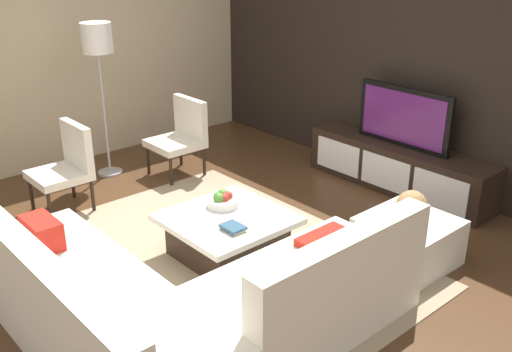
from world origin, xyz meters
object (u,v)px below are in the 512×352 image
at_px(coffee_table, 228,235).
at_px(accent_chair_near, 67,163).
at_px(fruit_bowl, 223,200).
at_px(media_console, 399,167).
at_px(book_stack, 233,228).
at_px(floor_lamp, 98,47).
at_px(sectional_couch, 177,301).
at_px(decorative_ball, 412,206).
at_px(ottoman, 408,241).
at_px(accent_chair_far, 182,133).
at_px(television, 404,117).

distance_m(coffee_table, accent_chair_near, 1.91).
height_order(accent_chair_near, fruit_bowl, accent_chair_near).
height_order(media_console, book_stack, media_console).
bearing_deg(floor_lamp, fruit_bowl, -1.76).
distance_m(sectional_couch, decorative_ball, 2.08).
relative_size(coffee_table, fruit_bowl, 3.43).
bearing_deg(ottoman, accent_chair_near, -150.35).
height_order(sectional_couch, fruit_bowl, sectional_couch).
bearing_deg(fruit_bowl, decorative_ball, 37.41).
distance_m(sectional_couch, coffee_table, 1.14).
relative_size(accent_chair_near, accent_chair_far, 1.00).
bearing_deg(floor_lamp, sectional_couch, -20.36).
relative_size(television, ottoman, 1.58).
bearing_deg(book_stack, television, 92.89).
distance_m(sectional_couch, accent_chair_far, 3.04).
bearing_deg(television, book_stack, -87.11).
bearing_deg(sectional_couch, coffee_table, 123.50).
bearing_deg(accent_chair_far, fruit_bowl, -13.70).
bearing_deg(coffee_table, ottoman, 44.65).
distance_m(media_console, decorative_ball, 1.60).
relative_size(sectional_couch, floor_lamp, 1.42).
height_order(coffee_table, ottoman, ottoman).
distance_m(sectional_couch, ottoman, 2.07).
xyz_separation_m(fruit_bowl, book_stack, (0.41, -0.22, -0.03)).
bearing_deg(media_console, ottoman, -51.41).
height_order(sectional_couch, coffee_table, sectional_couch).
bearing_deg(coffee_table, media_console, 87.51).
height_order(floor_lamp, ottoman, floor_lamp).
bearing_deg(decorative_ball, sectional_couch, -102.62).
height_order(sectional_couch, decorative_ball, sectional_couch).
bearing_deg(accent_chair_far, accent_chair_near, -78.96).
distance_m(ottoman, decorative_ball, 0.33).
xyz_separation_m(coffee_table, book_stack, (0.22, -0.12, 0.20)).
relative_size(sectional_couch, accent_chair_near, 2.81).
distance_m(accent_chair_near, accent_chair_far, 1.39).
xyz_separation_m(coffee_table, ottoman, (1.08, 1.07, -0.00)).
relative_size(coffee_table, ottoman, 1.37).
distance_m(floor_lamp, decorative_ball, 3.70).
bearing_deg(television, decorative_ball, -51.42).
bearing_deg(book_stack, decorative_ball, 54.21).
height_order(sectional_couch, accent_chair_far, accent_chair_far).
relative_size(media_console, floor_lamp, 1.24).
distance_m(media_console, fruit_bowl, 2.22).
height_order(ottoman, accent_chair_far, accent_chair_far).
bearing_deg(television, fruit_bowl, -97.36).
relative_size(decorative_ball, book_stack, 1.23).
xyz_separation_m(fruit_bowl, accent_chair_far, (-1.65, 0.72, 0.05)).
xyz_separation_m(coffee_table, decorative_ball, (1.08, 1.07, 0.33)).
relative_size(television, coffee_table, 1.15).
xyz_separation_m(accent_chair_far, book_stack, (2.05, -0.94, -0.08)).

